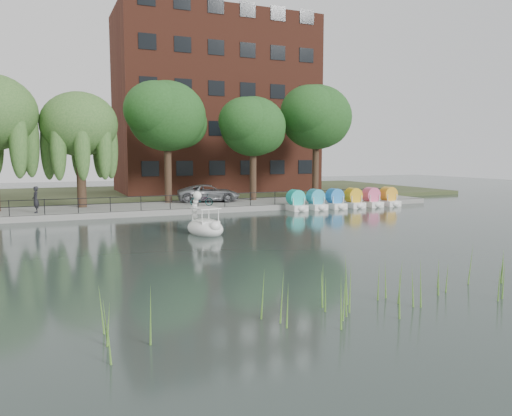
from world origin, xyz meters
TOP-DOWN VIEW (x-y plane):
  - ground_plane at (0.00, 0.00)m, footprint 120.00×120.00m
  - promenade at (0.00, 16.00)m, footprint 40.00×6.00m
  - kerb at (0.00, 13.05)m, footprint 40.00×0.25m
  - land_strip at (0.00, 30.00)m, footprint 60.00×22.00m
  - railing at (0.00, 13.25)m, footprint 32.00×0.05m
  - apartment_building at (7.00, 29.97)m, footprint 20.00×10.07m
  - willow_mid at (-7.50, 17.00)m, footprint 5.32×5.32m
  - broadleaf_center at (-1.00, 18.00)m, footprint 6.00×6.00m
  - broadleaf_right at (6.00, 17.50)m, footprint 5.40×5.40m
  - broadleaf_far at (12.50, 18.50)m, footprint 6.30×6.30m
  - minivan at (2.10, 17.37)m, footprint 3.73×6.09m
  - bicycle at (0.67, 14.66)m, footprint 1.36×1.79m
  - pedestrian at (-10.50, 14.49)m, footprint 0.57×0.77m
  - swan_boat at (-2.25, 4.47)m, footprint 2.09×2.86m
  - pedal_boat_row at (11.56, 12.34)m, footprint 9.65×1.70m
  - reed_bank at (2.00, -9.50)m, footprint 24.00×2.40m

SIDE VIEW (x-z plane):
  - ground_plane at x=0.00m, z-range 0.00..0.00m
  - land_strip at x=0.00m, z-range 0.00..0.36m
  - promenade at x=0.00m, z-range 0.00..0.40m
  - kerb at x=0.00m, z-range 0.00..0.40m
  - swan_boat at x=-2.25m, z-range -0.62..1.59m
  - reed_bank at x=2.00m, z-range 0.00..1.20m
  - pedal_boat_row at x=11.56m, z-range -0.09..1.31m
  - bicycle at x=0.67m, z-range 0.40..1.40m
  - railing at x=0.00m, z-range 0.65..1.65m
  - minivan at x=2.10m, z-range 0.40..1.98m
  - pedestrian at x=-10.50m, z-range 0.40..2.38m
  - willow_mid at x=-7.50m, z-range 2.17..10.32m
  - broadleaf_right at x=6.00m, z-range 2.22..10.55m
  - broadleaf_center at x=-1.00m, z-range 2.44..11.69m
  - broadleaf_far at x=12.50m, z-range 2.54..12.25m
  - apartment_building at x=7.00m, z-range 0.36..18.36m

